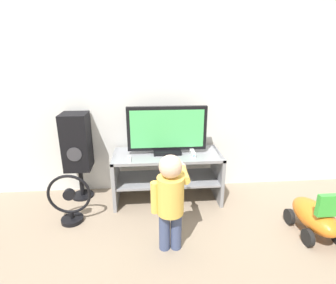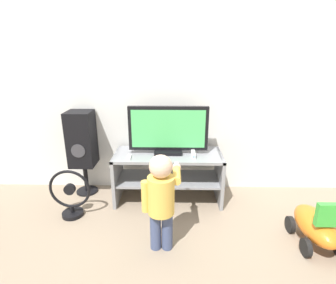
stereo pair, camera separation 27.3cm
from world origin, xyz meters
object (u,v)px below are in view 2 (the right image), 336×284
speaker_tower (82,141)px  floor_fan (71,196)px  child (161,195)px  remote_primary (129,157)px  television (168,131)px  ride_on_toy (316,225)px  game_console (193,154)px

speaker_tower → floor_fan: speaker_tower is taller
child → remote_primary: bearing=118.9°
remote_primary → child: 0.77m
remote_primary → child: size_ratio=0.15×
remote_primary → speaker_tower: speaker_tower is taller
television → floor_fan: size_ratio=1.66×
remote_primary → ride_on_toy: 1.85m
speaker_tower → remote_primary: bearing=-25.4°
game_console → floor_fan: game_console is taller
speaker_tower → ride_on_toy: size_ratio=1.76×
child → floor_fan: child is taller
remote_primary → floor_fan: size_ratio=0.26×
television → game_console: bearing=-18.2°
game_console → child: (-0.31, -0.74, -0.08)m
television → game_console: size_ratio=4.93×
remote_primary → speaker_tower: bearing=154.6°
game_console → remote_primary: size_ratio=1.31×
television → game_console: television is taller
ride_on_toy → floor_fan: bearing=170.6°
television → speaker_tower: television is taller
child → speaker_tower: size_ratio=0.86×
game_console → remote_primary: game_console is taller
television → ride_on_toy: bearing=-30.4°
floor_fan → speaker_tower: bearing=90.7°
speaker_tower → ride_on_toy: speaker_tower is taller
game_console → ride_on_toy: size_ratio=0.31×
ride_on_toy → television: bearing=149.6°
television → remote_primary: bearing=-157.9°
ride_on_toy → child: bearing=-177.0°
game_console → remote_primary: 0.68m
television → game_console: (0.27, -0.09, -0.23)m
remote_primary → television: bearing=22.1°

